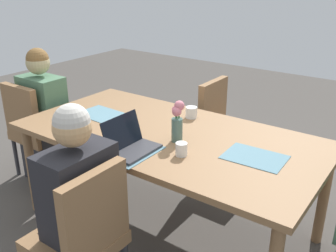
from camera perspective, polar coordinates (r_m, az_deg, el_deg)
name	(u,v)px	position (r m, az deg, el deg)	size (l,w,h in m)	color
ground_plane	(168,223)	(3.02, 0.00, -14.28)	(10.00, 10.00, 0.00)	#4C4742
dining_table	(168,142)	(2.67, 0.00, -2.39)	(2.11, 1.08, 0.76)	olive
chair_head_left_left_mid	(35,126)	(3.62, -19.18, -0.05)	(0.44, 0.44, 0.90)	olive
person_head_left_left_mid	(46,122)	(3.61, -17.73, 0.50)	(0.40, 0.36, 1.19)	#2D2D33
chair_near_left_far	(83,233)	(2.17, -12.60, -15.25)	(0.44, 0.44, 0.90)	olive
person_near_left_far	(81,218)	(2.23, -12.82, -13.22)	(0.36, 0.40, 1.19)	#2D2D33
chair_far_right_near	(223,126)	(3.46, 8.21, -0.03)	(0.44, 0.44, 0.90)	olive
flower_vase	(177,120)	(2.46, 1.40, 0.88)	(0.08, 0.09, 0.27)	#4C6B60
placemat_head_right_left_near	(255,157)	(2.36, 12.74, -4.57)	(0.36, 0.26, 0.00)	slate
placemat_head_left_left_mid	(102,114)	(3.02, -9.85, 1.75)	(0.36, 0.26, 0.00)	slate
placemat_near_left_far	(132,152)	(2.37, -5.41, -3.89)	(0.36, 0.26, 0.00)	slate
laptop_near_left_far	(130,144)	(2.38, -5.74, -2.73)	(0.22, 0.32, 0.21)	#38383D
coffee_mug_near_left	(79,134)	(2.56, -13.11, -1.22)	(0.08, 0.08, 0.10)	#DBC64C
coffee_mug_near_right	(191,112)	(2.90, 3.49, 2.04)	(0.09, 0.09, 0.08)	white
coffee_mug_centre_left	(181,149)	(2.31, 2.00, -3.47)	(0.07, 0.07, 0.08)	white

